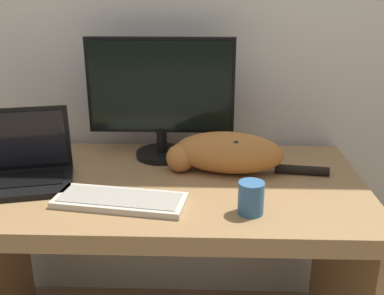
# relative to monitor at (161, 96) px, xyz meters

# --- Properties ---
(wall_back) EXTENTS (6.40, 0.06, 2.60)m
(wall_back) POSITION_rel_monitor_xyz_m (0.01, 0.20, 0.30)
(wall_back) COLOR silver
(wall_back) RESTS_ON ground_plane
(desk) EXTENTS (1.40, 0.74, 0.76)m
(desk) POSITION_rel_monitor_xyz_m (0.01, -0.23, -0.41)
(desk) COLOR #A37A4C
(desk) RESTS_ON ground_plane
(monitor) EXTENTS (0.55, 0.20, 0.46)m
(monitor) POSITION_rel_monitor_xyz_m (0.00, 0.00, 0.00)
(monitor) COLOR black
(monitor) RESTS_ON desk
(laptop) EXTENTS (0.35, 0.30, 0.25)m
(laptop) POSITION_rel_monitor_xyz_m (-0.44, -0.27, -0.19)
(laptop) COLOR black
(laptop) RESTS_ON desk
(external_keyboard) EXTENTS (0.42, 0.21, 0.02)m
(external_keyboard) POSITION_rel_monitor_xyz_m (-0.09, -0.41, -0.23)
(external_keyboard) COLOR beige
(external_keyboard) RESTS_ON desk
(cat) EXTENTS (0.58, 0.20, 0.15)m
(cat) POSITION_rel_monitor_xyz_m (0.24, -0.15, -0.16)
(cat) COLOR #C67A38
(cat) RESTS_ON desk
(coffee_mug) EXTENTS (0.08, 0.08, 0.10)m
(coffee_mug) POSITION_rel_monitor_xyz_m (0.30, -0.46, -0.19)
(coffee_mug) COLOR teal
(coffee_mug) RESTS_ON desk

